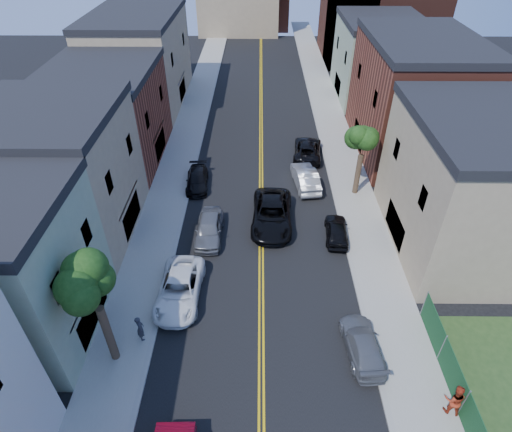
{
  "coord_description": "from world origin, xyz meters",
  "views": [
    {
      "loc": [
        -0.17,
        0.72,
        20.02
      ],
      "look_at": [
        -0.38,
        24.18,
        2.0
      ],
      "focal_mm": 29.34,
      "sensor_mm": 36.0,
      "label": 1
    }
  ],
  "objects_px": {
    "grey_car_right": "(362,344)",
    "silver_car_right": "(305,177)",
    "white_pickup": "(180,289)",
    "black_car_left": "(197,180)",
    "pedestrian_right": "(454,399)",
    "grey_car_left": "(209,228)",
    "black_suv_lane": "(272,214)",
    "pedestrian_left": "(140,328)",
    "dark_car_right_far": "(307,149)",
    "black_car_right": "(337,230)"
  },
  "relations": [
    {
      "from": "dark_car_right_far",
      "to": "grey_car_right",
      "type": "bearing_deg",
      "value": 99.44
    },
    {
      "from": "black_suv_lane",
      "to": "silver_car_right",
      "type": "bearing_deg",
      "value": 63.09
    },
    {
      "from": "white_pickup",
      "to": "black_car_left",
      "type": "relative_size",
      "value": 1.25
    },
    {
      "from": "black_car_left",
      "to": "pedestrian_right",
      "type": "height_order",
      "value": "pedestrian_right"
    },
    {
      "from": "grey_car_right",
      "to": "pedestrian_left",
      "type": "relative_size",
      "value": 2.57
    },
    {
      "from": "black_car_right",
      "to": "silver_car_right",
      "type": "distance_m",
      "value": 7.15
    },
    {
      "from": "pedestrian_right",
      "to": "black_car_right",
      "type": "bearing_deg",
      "value": -58.8
    },
    {
      "from": "grey_car_right",
      "to": "black_suv_lane",
      "type": "xyz_separation_m",
      "value": [
        -4.7,
        11.35,
        0.25
      ]
    },
    {
      "from": "black_car_left",
      "to": "silver_car_right",
      "type": "xyz_separation_m",
      "value": [
        9.3,
        0.14,
        0.18
      ]
    },
    {
      "from": "grey_car_right",
      "to": "dark_car_right_far",
      "type": "relative_size",
      "value": 0.82
    },
    {
      "from": "white_pickup",
      "to": "black_car_right",
      "type": "height_order",
      "value": "white_pickup"
    },
    {
      "from": "white_pickup",
      "to": "grey_car_right",
      "type": "relative_size",
      "value": 1.25
    },
    {
      "from": "white_pickup",
      "to": "silver_car_right",
      "type": "height_order",
      "value": "silver_car_right"
    },
    {
      "from": "grey_car_left",
      "to": "silver_car_right",
      "type": "bearing_deg",
      "value": 42.71
    },
    {
      "from": "pedestrian_right",
      "to": "grey_car_right",
      "type": "bearing_deg",
      "value": -27.25
    },
    {
      "from": "grey_car_left",
      "to": "silver_car_right",
      "type": "relative_size",
      "value": 0.94
    },
    {
      "from": "silver_car_right",
      "to": "pedestrian_right",
      "type": "height_order",
      "value": "pedestrian_right"
    },
    {
      "from": "grey_car_left",
      "to": "grey_car_right",
      "type": "relative_size",
      "value": 1.05
    },
    {
      "from": "black_car_right",
      "to": "silver_car_right",
      "type": "relative_size",
      "value": 0.79
    },
    {
      "from": "grey_car_right",
      "to": "black_car_left",
      "type": "bearing_deg",
      "value": -60.82
    },
    {
      "from": "black_car_left",
      "to": "black_car_right",
      "type": "relative_size",
      "value": 1.13
    },
    {
      "from": "grey_car_left",
      "to": "pedestrian_right",
      "type": "bearing_deg",
      "value": -45.14
    },
    {
      "from": "white_pickup",
      "to": "grey_car_right",
      "type": "height_order",
      "value": "white_pickup"
    },
    {
      "from": "grey_car_right",
      "to": "grey_car_left",
      "type": "bearing_deg",
      "value": -50.69
    },
    {
      "from": "black_suv_lane",
      "to": "pedestrian_left",
      "type": "relative_size",
      "value": 3.7
    },
    {
      "from": "pedestrian_right",
      "to": "white_pickup",
      "type": "bearing_deg",
      "value": -11.13
    },
    {
      "from": "grey_car_left",
      "to": "pedestrian_right",
      "type": "relative_size",
      "value": 2.39
    },
    {
      "from": "black_suv_lane",
      "to": "pedestrian_right",
      "type": "distance_m",
      "value": 16.89
    },
    {
      "from": "grey_car_right",
      "to": "silver_car_right",
      "type": "height_order",
      "value": "silver_car_right"
    },
    {
      "from": "white_pickup",
      "to": "black_suv_lane",
      "type": "relative_size",
      "value": 0.87
    },
    {
      "from": "grey_car_right",
      "to": "silver_car_right",
      "type": "distance_m",
      "value": 16.75
    },
    {
      "from": "white_pickup",
      "to": "black_car_left",
      "type": "bearing_deg",
      "value": 93.55
    },
    {
      "from": "silver_car_right",
      "to": "pedestrian_right",
      "type": "bearing_deg",
      "value": 97.2
    },
    {
      "from": "silver_car_right",
      "to": "white_pickup",
      "type": "bearing_deg",
      "value": 47.79
    },
    {
      "from": "black_car_right",
      "to": "pedestrian_right",
      "type": "distance_m",
      "value": 13.58
    },
    {
      "from": "dark_car_right_far",
      "to": "black_suv_lane",
      "type": "relative_size",
      "value": 0.84
    },
    {
      "from": "black_car_left",
      "to": "dark_car_right_far",
      "type": "height_order",
      "value": "dark_car_right_far"
    },
    {
      "from": "white_pickup",
      "to": "silver_car_right",
      "type": "relative_size",
      "value": 1.12
    },
    {
      "from": "black_car_left",
      "to": "white_pickup",
      "type": "bearing_deg",
      "value": -91.75
    },
    {
      "from": "white_pickup",
      "to": "grey_car_right",
      "type": "xyz_separation_m",
      "value": [
        10.55,
        -3.83,
        -0.13
      ]
    },
    {
      "from": "white_pickup",
      "to": "silver_car_right",
      "type": "bearing_deg",
      "value": 56.92
    },
    {
      "from": "black_car_left",
      "to": "black_suv_lane",
      "type": "height_order",
      "value": "black_suv_lane"
    },
    {
      "from": "dark_car_right_far",
      "to": "white_pickup",
      "type": "bearing_deg",
      "value": 68.87
    },
    {
      "from": "grey_car_left",
      "to": "black_car_left",
      "type": "bearing_deg",
      "value": 104.22
    },
    {
      "from": "silver_car_right",
      "to": "black_suv_lane",
      "type": "relative_size",
      "value": 0.78
    },
    {
      "from": "white_pickup",
      "to": "black_suv_lane",
      "type": "height_order",
      "value": "black_suv_lane"
    },
    {
      "from": "black_suv_lane",
      "to": "pedestrian_right",
      "type": "xyz_separation_m",
      "value": [
        8.3,
        -14.72,
        0.24
      ]
    },
    {
      "from": "silver_car_right",
      "to": "black_suv_lane",
      "type": "height_order",
      "value": "black_suv_lane"
    },
    {
      "from": "white_pickup",
      "to": "black_suv_lane",
      "type": "bearing_deg",
      "value": 53.62
    },
    {
      "from": "black_car_right",
      "to": "white_pickup",
      "type": "bearing_deg",
      "value": 33.68
    }
  ]
}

